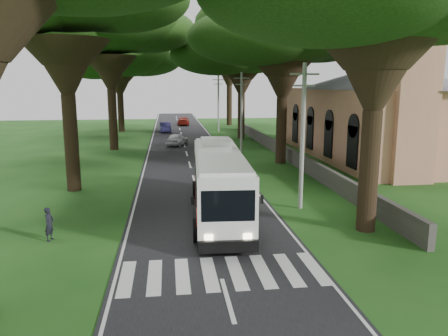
{
  "coord_description": "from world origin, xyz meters",
  "views": [
    {
      "loc": [
        -1.79,
        -16.97,
        6.93
      ],
      "look_at": [
        1.31,
        7.1,
        2.2
      ],
      "focal_mm": 35.0,
      "sensor_mm": 36.0,
      "label": 1
    }
  ],
  "objects": [
    {
      "name": "coach_bus",
      "position": [
        0.8,
        5.27,
        1.86
      ],
      "size": [
        3.23,
        11.82,
        3.45
      ],
      "rotation": [
        0.0,
        0.0,
        -0.05
      ],
      "color": "white",
      "rests_on": "ground"
    },
    {
      "name": "tree_r_mida",
      "position": [
        8.0,
        20.0,
        11.5
      ],
      "size": [
        14.94,
        14.94,
        14.77
      ],
      "color": "black",
      "rests_on": "ground"
    },
    {
      "name": "distant_car_b",
      "position": [
        -2.19,
        46.03,
        0.73
      ],
      "size": [
        1.77,
        4.34,
        1.4
      ],
      "primitive_type": "imported",
      "rotation": [
        0.0,
        0.0,
        0.07
      ],
      "color": "navy",
      "rests_on": "road"
    },
    {
      "name": "property_wall",
      "position": [
        9.0,
        24.0,
        0.6
      ],
      "size": [
        0.35,
        50.0,
        1.2
      ],
      "primitive_type": "cube",
      "color": "#383533",
      "rests_on": "ground"
    },
    {
      "name": "ground",
      "position": [
        0.0,
        0.0,
        0.0
      ],
      "size": [
        140.0,
        140.0,
        0.0
      ],
      "primitive_type": "plane",
      "color": "#194914",
      "rests_on": "ground"
    },
    {
      "name": "tree_r_far",
      "position": [
        8.5,
        56.0,
        13.09
      ],
      "size": [
        13.91,
        13.91,
        16.22
      ],
      "color": "black",
      "rests_on": "ground"
    },
    {
      "name": "crosswalk",
      "position": [
        0.0,
        -2.0,
        0.0
      ],
      "size": [
        8.0,
        3.0,
        0.01
      ],
      "primitive_type": "cube",
      "color": "silver",
      "rests_on": "ground"
    },
    {
      "name": "tree_l_midb",
      "position": [
        -7.5,
        30.0,
        12.83
      ],
      "size": [
        14.96,
        14.96,
        16.13
      ],
      "color": "black",
      "rests_on": "ground"
    },
    {
      "name": "tree_r_midb",
      "position": [
        7.5,
        38.0,
        11.28
      ],
      "size": [
        16.21,
        16.21,
        14.79
      ],
      "color": "black",
      "rests_on": "ground"
    },
    {
      "name": "pole_near",
      "position": [
        5.5,
        6.0,
        4.18
      ],
      "size": [
        1.6,
        0.24,
        8.0
      ],
      "color": "gray",
      "rests_on": "ground"
    },
    {
      "name": "road",
      "position": [
        0.0,
        25.0,
        0.01
      ],
      "size": [
        8.0,
        120.0,
        0.04
      ],
      "primitive_type": "cube",
      "color": "black",
      "rests_on": "ground"
    },
    {
      "name": "pole_far",
      "position": [
        5.5,
        46.0,
        4.18
      ],
      "size": [
        1.6,
        0.24,
        8.0
      ],
      "color": "gray",
      "rests_on": "ground"
    },
    {
      "name": "pedestrian",
      "position": [
        -7.15,
        2.48,
        0.76
      ],
      "size": [
        0.5,
        0.63,
        1.52
      ],
      "primitive_type": "imported",
      "rotation": [
        0.0,
        0.0,
        1.29
      ],
      "color": "black",
      "rests_on": "ground"
    },
    {
      "name": "church",
      "position": [
        17.86,
        21.55,
        4.91
      ],
      "size": [
        14.0,
        24.0,
        11.6
      ],
      "color": "tan",
      "rests_on": "ground"
    },
    {
      "name": "tree_l_far",
      "position": [
        -8.5,
        48.0,
        10.7
      ],
      "size": [
        14.95,
        14.95,
        13.96
      ],
      "color": "black",
      "rests_on": "ground"
    },
    {
      "name": "distant_car_a",
      "position": [
        -0.8,
        32.18,
        0.72
      ],
      "size": [
        2.9,
        4.36,
        1.38
      ],
      "primitive_type": "imported",
      "rotation": [
        0.0,
        0.0,
        2.8
      ],
      "color": "#B6B6BB",
      "rests_on": "road"
    },
    {
      "name": "distant_car_c",
      "position": [
        0.8,
        56.24,
        0.71
      ],
      "size": [
        2.21,
        4.82,
        1.37
      ],
      "primitive_type": "imported",
      "rotation": [
        0.0,
        0.0,
        3.08
      ],
      "color": "maroon",
      "rests_on": "road"
    },
    {
      "name": "pole_mid",
      "position": [
        5.5,
        26.0,
        4.18
      ],
      "size": [
        1.6,
        0.24,
        8.0
      ],
      "color": "gray",
      "rests_on": "ground"
    }
  ]
}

